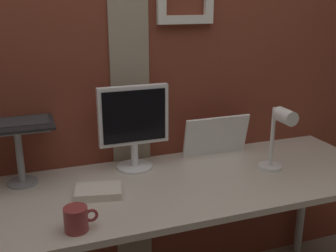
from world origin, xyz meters
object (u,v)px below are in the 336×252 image
Objects in this scene: monitor at (134,121)px; whiteboard_panel at (216,136)px; desk_lamp at (279,133)px; coffee_mug at (77,219)px; laptop at (15,111)px.

whiteboard_panel is (0.47, 0.03, -0.14)m from monitor.
whiteboard_panel is 0.38m from desk_lamp.
monitor reaches higher than desk_lamp.
whiteboard_panel is 1.11× the size of desk_lamp.
monitor is 0.71m from desk_lamp.
desk_lamp is (0.18, -0.32, 0.10)m from whiteboard_panel.
monitor is 0.49m from whiteboard_panel.
desk_lamp reaches higher than coffee_mug.
desk_lamp is at bearing -16.87° from laptop.
whiteboard_panel is at bearing 119.30° from desk_lamp.
coffee_mug is at bearing -168.56° from desk_lamp.
laptop is at bearing 172.73° from monitor.
laptop is 1.25m from desk_lamp.
coffee_mug is at bearing -147.84° from whiteboard_panel.
monitor is 1.27× the size of desk_lamp.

